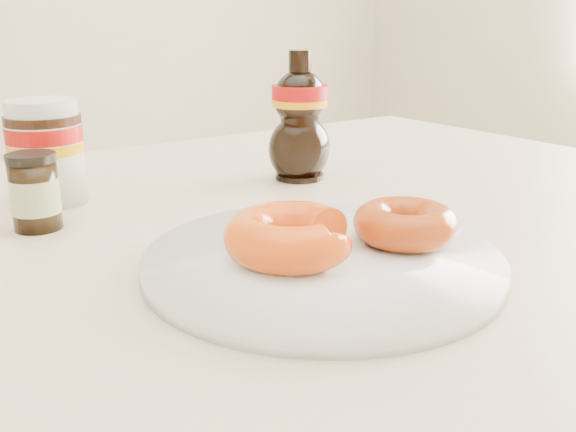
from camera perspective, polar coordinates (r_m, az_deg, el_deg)
dining_table at (r=0.68m, az=-7.39°, el=-7.91°), size 1.40×0.90×0.75m
plate at (r=0.55m, az=3.04°, el=-3.96°), size 0.30×0.30×0.02m
donut_bitten at (r=0.53m, az=0.21°, el=-1.78°), size 0.12×0.12×0.04m
donut_whole at (r=0.58m, az=10.38°, el=-0.65°), size 0.10×0.10×0.03m
nutella_jar at (r=0.78m, az=-20.74°, el=5.66°), size 0.08×0.08×0.12m
syrup_bottle at (r=0.84m, az=1.03°, el=8.87°), size 0.11×0.10×0.17m
dark_jar at (r=0.69m, az=-21.58°, el=1.95°), size 0.05×0.05×0.08m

